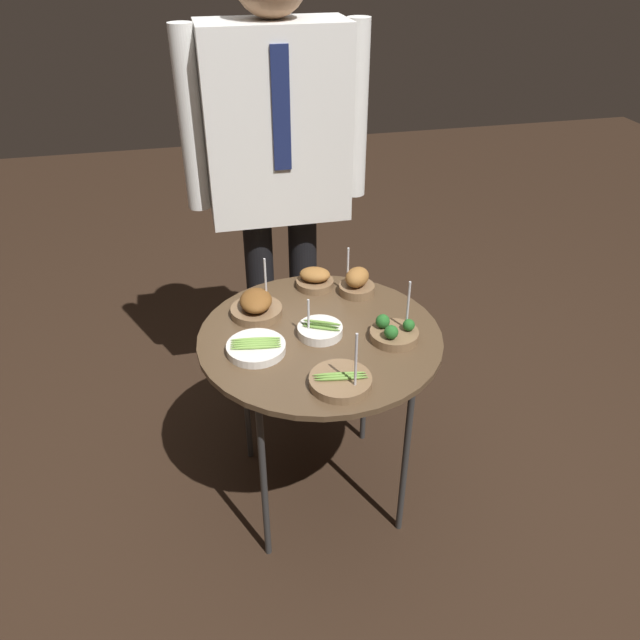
{
  "coord_description": "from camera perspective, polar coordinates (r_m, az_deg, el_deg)",
  "views": [
    {
      "loc": [
        -0.33,
        -1.46,
        1.67
      ],
      "look_at": [
        0.0,
        0.0,
        0.7
      ],
      "focal_mm": 35.0,
      "sensor_mm": 36.0,
      "label": 1
    }
  ],
  "objects": [
    {
      "name": "bowl_asparagus_mid_left",
      "position": [
        1.62,
        1.94,
        -5.56
      ],
      "size": [
        0.16,
        0.16,
        0.18
      ],
      "color": "brown",
      "rests_on": "serving_cart"
    },
    {
      "name": "bowl_roast_back_right",
      "position": [
        2.04,
        -0.47,
        3.75
      ],
      "size": [
        0.12,
        0.12,
        0.07
      ],
      "color": "brown",
      "rests_on": "serving_cart"
    },
    {
      "name": "bowl_roast_front_left",
      "position": [
        1.89,
        -5.85,
        1.31
      ],
      "size": [
        0.16,
        0.16,
        0.18
      ],
      "color": "brown",
      "rests_on": "serving_cart"
    },
    {
      "name": "waiter_figure",
      "position": [
        2.11,
        -3.98,
        15.39
      ],
      "size": [
        0.6,
        0.23,
        1.64
      ],
      "color": "black",
      "rests_on": "ground_plane"
    },
    {
      "name": "ground_plane",
      "position": [
        2.24,
        0.0,
        -15.17
      ],
      "size": [
        8.0,
        8.0,
        0.0
      ],
      "primitive_type": "plane",
      "color": "black"
    },
    {
      "name": "bowl_broccoli_back_left",
      "position": [
        1.79,
        6.76,
        -1.15
      ],
      "size": [
        0.14,
        0.14,
        0.18
      ],
      "color": "brown",
      "rests_on": "serving_cart"
    },
    {
      "name": "bowl_asparagus_mid_right",
      "position": [
        1.8,
        0.07,
        -0.91
      ],
      "size": [
        0.13,
        0.13,
        0.12
      ],
      "color": "silver",
      "rests_on": "serving_cart"
    },
    {
      "name": "bowl_asparagus_center",
      "position": [
        1.74,
        -5.87,
        -2.53
      ],
      "size": [
        0.17,
        0.17,
        0.03
      ],
      "color": "silver",
      "rests_on": "serving_cart"
    },
    {
      "name": "bowl_roast_front_center",
      "position": [
        2.0,
        3.39,
        3.41
      ],
      "size": [
        0.11,
        0.12,
        0.16
      ],
      "color": "brown",
      "rests_on": "serving_cart"
    },
    {
      "name": "serving_cart",
      "position": [
        1.84,
        0.0,
        -2.39
      ],
      "size": [
        0.71,
        0.71,
        0.65
      ],
      "color": "brown",
      "rests_on": "ground_plane"
    }
  ]
}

